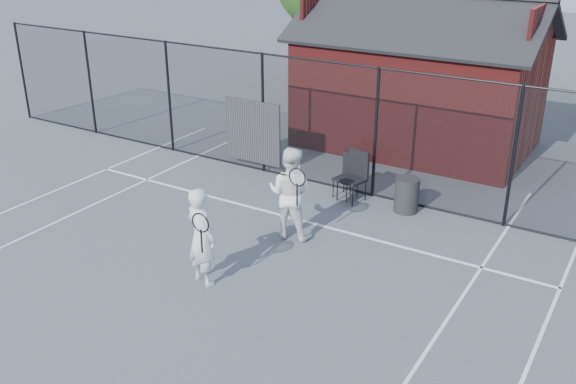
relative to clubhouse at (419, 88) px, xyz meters
The scene contains 9 objects.
ground 9.16m from the clubhouse, 93.18° to the right, with size 80.00×80.00×0.00m, color #4A4F55.
court_lines 10.46m from the clubhouse, 92.77° to the right, with size 11.02×18.00×0.01m.
fence 4.09m from the clubhouse, 101.37° to the right, with size 22.04×3.00×3.00m.
clubhouse is the anchor object (origin of this frame).
player_front 9.08m from the clubhouse, 92.85° to the right, with size 0.85×0.67×1.79m.
player_back 6.75m from the clubhouse, 90.59° to the right, with size 1.07×0.86×1.89m.
chair_left 4.63m from the clubhouse, 87.35° to the right, with size 0.54×0.57×1.13m, color black.
chair_right 4.54m from the clubhouse, 90.01° to the right, with size 0.47×0.49×0.98m, color black.
waste_bin 4.80m from the clubhouse, 71.40° to the right, with size 0.53×0.53×0.78m, color black.
Camera 1 is at (6.41, -7.62, 5.95)m, focal length 40.00 mm.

